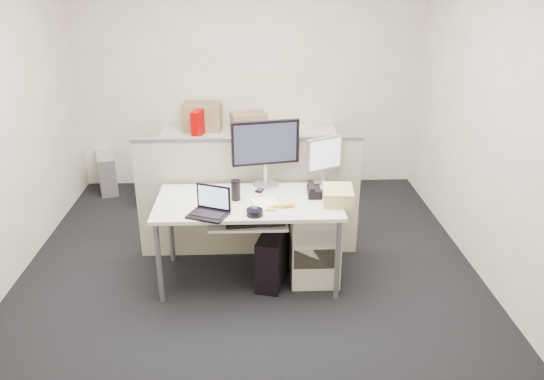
{
  "coord_description": "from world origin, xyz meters",
  "views": [
    {
      "loc": [
        0.04,
        -3.94,
        2.47
      ],
      "look_at": [
        0.2,
        0.15,
        0.76
      ],
      "focal_mm": 35.0,
      "sensor_mm": 36.0,
      "label": 1
    }
  ],
  "objects_px": {
    "laptop": "(207,203)",
    "desk_phone": "(321,192)",
    "desk": "(248,208)",
    "monitor_main": "(265,154)"
  },
  "relations": [
    {
      "from": "monitor_main",
      "to": "desk_phone",
      "type": "height_order",
      "value": "monitor_main"
    },
    {
      "from": "desk",
      "to": "laptop",
      "type": "bearing_deg",
      "value": -137.51
    },
    {
      "from": "desk",
      "to": "laptop",
      "type": "height_order",
      "value": "laptop"
    },
    {
      "from": "laptop",
      "to": "desk_phone",
      "type": "bearing_deg",
      "value": 44.65
    },
    {
      "from": "monitor_main",
      "to": "laptop",
      "type": "relative_size",
      "value": 2.04
    },
    {
      "from": "desk",
      "to": "desk_phone",
      "type": "bearing_deg",
      "value": 7.59
    },
    {
      "from": "laptop",
      "to": "desk_phone",
      "type": "height_order",
      "value": "laptop"
    },
    {
      "from": "desk",
      "to": "monitor_main",
      "type": "height_order",
      "value": "monitor_main"
    },
    {
      "from": "desk",
      "to": "desk_phone",
      "type": "height_order",
      "value": "desk_phone"
    },
    {
      "from": "laptop",
      "to": "desk_phone",
      "type": "relative_size",
      "value": 1.3
    }
  ]
}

